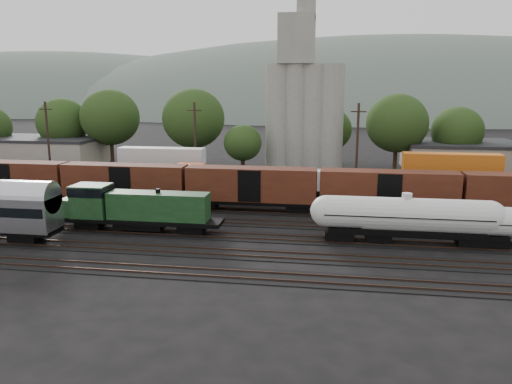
# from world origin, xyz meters

# --- Properties ---
(ground) EXTENTS (600.00, 600.00, 0.00)m
(ground) POSITION_xyz_m (0.00, 0.00, 0.00)
(ground) COLOR black
(tracks) EXTENTS (180.00, 33.20, 0.20)m
(tracks) POSITION_xyz_m (0.00, 0.00, 0.05)
(tracks) COLOR black
(tracks) RESTS_ON ground
(green_locomotive) EXTENTS (16.69, 2.95, 4.42)m
(green_locomotive) POSITION_xyz_m (-11.18, -5.00, 2.52)
(green_locomotive) COLOR black
(green_locomotive) RESTS_ON ground
(tank_car_a) EXTENTS (17.43, 3.12, 4.57)m
(tank_car_a) POSITION_xyz_m (15.38, -5.00, 2.71)
(tank_car_a) COLOR silver
(tank_car_a) RESTS_ON ground
(tank_car_b) EXTENTS (15.17, 2.72, 3.98)m
(tank_car_b) POSITION_xyz_m (18.16, -5.00, 2.39)
(tank_car_b) COLOR silver
(tank_car_b) RESTS_ON ground
(orange_locomotive) EXTENTS (17.29, 2.88, 4.32)m
(orange_locomotive) POSITION_xyz_m (-5.07, 10.00, 2.47)
(orange_locomotive) COLOR black
(orange_locomotive) RESTS_ON ground
(boxcar_string) EXTENTS (184.40, 2.90, 4.20)m
(boxcar_string) POSITION_xyz_m (7.07, 5.00, 3.12)
(boxcar_string) COLOR black
(boxcar_string) RESTS_ON ground
(container_wall) EXTENTS (165.60, 2.60, 5.80)m
(container_wall) POSITION_xyz_m (-0.45, 15.00, 2.35)
(container_wall) COLOR black
(container_wall) RESTS_ON ground
(grain_silo) EXTENTS (13.40, 5.00, 29.00)m
(grain_silo) POSITION_xyz_m (3.28, 36.00, 11.26)
(grain_silo) COLOR gray
(grain_silo) RESTS_ON ground
(industrial_sheds) EXTENTS (119.38, 17.26, 5.10)m
(industrial_sheds) POSITION_xyz_m (6.63, 35.25, 2.56)
(industrial_sheds) COLOR #9E937F
(industrial_sheds) RESTS_ON ground
(tree_band) EXTENTS (164.75, 20.81, 13.97)m
(tree_band) POSITION_xyz_m (-3.08, 37.17, 7.78)
(tree_band) COLOR black
(tree_band) RESTS_ON ground
(utility_poles) EXTENTS (122.20, 0.36, 12.00)m
(utility_poles) POSITION_xyz_m (0.00, 22.00, 6.21)
(utility_poles) COLOR black
(utility_poles) RESTS_ON ground
(distant_hills) EXTENTS (860.00, 286.00, 130.00)m
(distant_hills) POSITION_xyz_m (23.92, 260.00, -20.56)
(distant_hills) COLOR #59665B
(distant_hills) RESTS_ON ground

